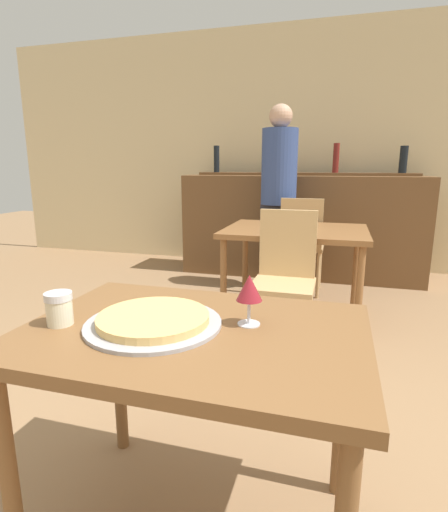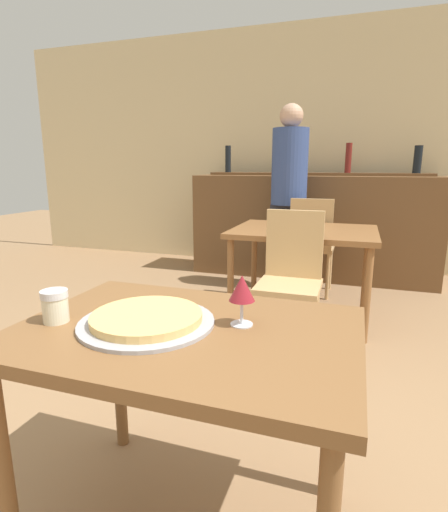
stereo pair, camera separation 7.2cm
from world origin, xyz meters
name	(u,v)px [view 1 (the left image)]	position (x,y,z in m)	size (l,w,h in m)	color
wall_back	(307,150)	(0.00, 3.92, 1.40)	(8.00, 0.05, 2.80)	beige
dining_table_near	(194,355)	(0.00, 0.00, 0.64)	(1.03, 0.72, 0.73)	brown
dining_table_far	(295,238)	(0.08, 2.11, 0.65)	(1.10, 0.85, 0.73)	brown
bar_counter	(300,226)	(0.00, 3.41, 0.55)	(2.60, 0.56, 1.11)	brown
bar_back_shelf	(306,170)	(0.02, 3.55, 1.16)	(2.39, 0.24, 0.34)	brown
chair_far_side_front	(285,271)	(0.08, 1.51, 0.53)	(0.40, 0.40, 0.93)	tan
chair_far_side_back	(302,240)	(0.08, 2.70, 0.53)	(0.40, 0.40, 0.93)	tan
pizza_tray	(154,321)	(-0.12, -0.02, 0.75)	(0.42, 0.42, 0.04)	#A3A3A8
cheese_shaker	(59,308)	(-0.41, -0.09, 0.79)	(0.08, 0.08, 0.10)	beige
person_standing	(279,192)	(-0.17, 2.83, 0.97)	(0.34, 0.34, 1.77)	#2D2D38
wine_glass	(249,289)	(0.15, 0.07, 0.85)	(0.08, 0.08, 0.16)	silver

